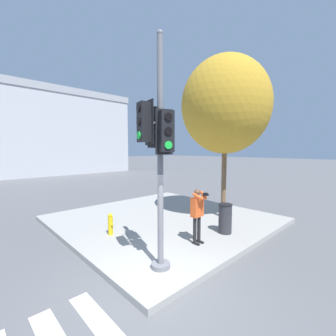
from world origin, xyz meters
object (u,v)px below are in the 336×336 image
object	(u,v)px
person_photographer	(197,211)
trash_bin	(225,218)
fire_hydrant	(110,224)
traffic_signal_pole	(157,145)
street_tree	(225,105)

from	to	relation	value
person_photographer	trash_bin	world-z (taller)	person_photographer
fire_hydrant	trash_bin	xyz separation A→B (m)	(3.02, -2.62, 0.15)
traffic_signal_pole	person_photographer	bearing A→B (deg)	8.64
traffic_signal_pole	person_photographer	xyz separation A→B (m)	(1.89, 0.29, -2.02)
person_photographer	fire_hydrant	xyz separation A→B (m)	(-1.63, 2.50, -0.66)
person_photographer	fire_hydrant	bearing A→B (deg)	122.99
traffic_signal_pole	street_tree	size ratio (longest dim) A/B	0.83
traffic_signal_pole	street_tree	world-z (taller)	street_tree
person_photographer	trash_bin	bearing A→B (deg)	-4.81
fire_hydrant	trash_bin	size ratio (longest dim) A/B	0.72
person_photographer	street_tree	world-z (taller)	street_tree
person_photographer	trash_bin	xyz separation A→B (m)	(1.40, -0.12, -0.52)
street_tree	fire_hydrant	xyz separation A→B (m)	(-4.60, 1.53, -4.41)
person_photographer	fire_hydrant	world-z (taller)	person_photographer
street_tree	trash_bin	distance (m)	4.67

